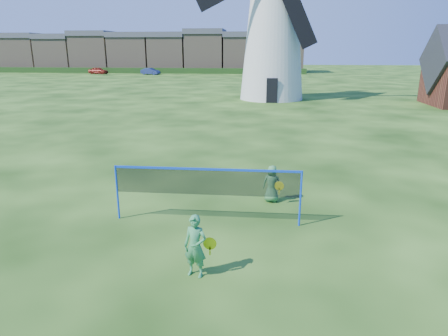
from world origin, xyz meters
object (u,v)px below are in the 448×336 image
at_px(windmill, 273,31).
at_px(badminton_net, 207,183).
at_px(car_right, 151,71).
at_px(car_left, 98,71).
at_px(player_girl, 195,246).
at_px(player_boy, 272,184).

distance_m(windmill, badminton_net, 28.52).
bearing_deg(car_right, car_left, 101.42).
height_order(player_girl, car_right, player_girl).
xyz_separation_m(car_left, car_right, (10.07, -0.87, -0.03)).
relative_size(windmill, car_left, 4.97).
xyz_separation_m(windmill, car_right, (-20.97, 33.78, -5.52)).
distance_m(windmill, car_left, 46.84).
height_order(player_boy, car_left, car_left).
distance_m(player_girl, player_boy, 4.72).
relative_size(player_girl, player_boy, 1.17).
distance_m(badminton_net, car_right, 64.56).
relative_size(badminton_net, car_left, 1.40).
distance_m(player_girl, car_right, 67.18).
distance_m(windmill, car_right, 40.14).
bearing_deg(player_boy, windmill, -80.53).
bearing_deg(windmill, car_left, 131.85).
bearing_deg(player_girl, car_right, 121.45).
xyz_separation_m(badminton_net, car_right, (-18.76, 61.78, -0.56)).
bearing_deg(player_boy, badminton_net, 54.26).
height_order(windmill, player_boy, windmill).
relative_size(badminton_net, player_boy, 4.36).
bearing_deg(player_boy, player_girl, 79.83).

